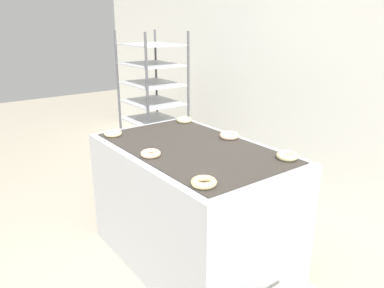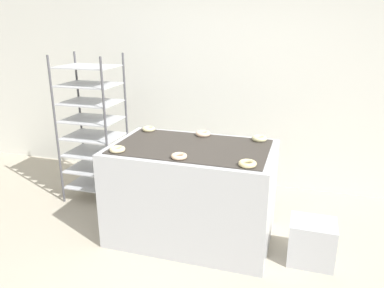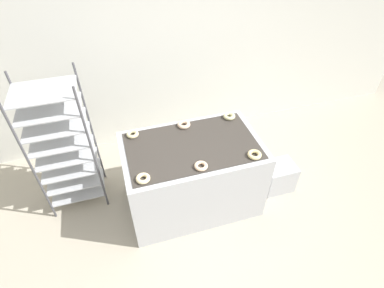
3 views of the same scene
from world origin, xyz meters
name	(u,v)px [view 2 (image 2 of 3)]	position (x,y,z in m)	size (l,w,h in m)	color
ground_plane	(166,280)	(0.00, 0.00, 0.00)	(14.00, 14.00, 0.00)	#B2A893
wall_back	(227,71)	(0.00, 2.12, 1.40)	(8.00, 0.05, 2.80)	silver
fryer_machine	(192,192)	(0.00, 0.71, 0.45)	(1.48, 0.92, 0.91)	#B7BABF
baking_rack_cart	(93,128)	(-1.31, 1.18, 0.84)	(0.63, 0.49, 1.65)	#4C4C51
glaze_bin	(312,242)	(1.10, 0.61, 0.19)	(0.38, 0.31, 0.38)	#B7BABF
donut_near_left	(117,149)	(-0.57, 0.38, 0.93)	(0.13, 0.13, 0.04)	beige
donut_near_center	(179,156)	(-0.01, 0.38, 0.93)	(0.13, 0.13, 0.04)	beige
donut_near_right	(247,164)	(0.55, 0.37, 0.93)	(0.14, 0.14, 0.04)	beige
donut_far_left	(149,129)	(-0.57, 1.05, 0.93)	(0.13, 0.13, 0.04)	beige
donut_far_center	(203,134)	(0.01, 1.05, 0.93)	(0.14, 0.14, 0.04)	beige
donut_far_right	(259,138)	(0.56, 1.05, 0.93)	(0.14, 0.14, 0.04)	beige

